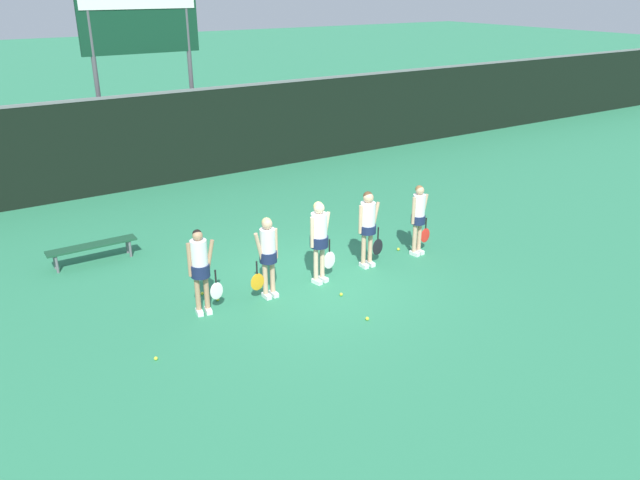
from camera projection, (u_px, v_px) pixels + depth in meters
The scene contains 15 objects.
ground_plane at pixel (318, 280), 13.38m from camera, with size 140.00×140.00×0.00m, color #2D7F56.
fence_windscreen at pixel (174, 137), 19.35m from camera, with size 60.00×0.08×2.89m.
scoreboard at pixel (142, 41), 18.80m from camera, with size 3.60×0.15×5.50m.
bench_courtside at pixel (92, 247), 14.07m from camera, with size 1.97×0.36×0.44m.
player_0 at pixel (200, 265), 11.68m from camera, with size 0.62×0.36×1.72m.
player_1 at pixel (268, 251), 12.31m from camera, with size 0.64×0.35×1.70m.
player_2 at pixel (319, 235), 12.90m from camera, with size 0.67×0.39×1.80m.
player_3 at pixel (368, 222), 13.65m from camera, with size 0.66×0.38×1.75m.
player_4 at pixel (419, 215), 14.30m from camera, with size 0.61×0.33×1.68m.
tennis_ball_0 at pixel (202, 293), 12.74m from camera, with size 0.07×0.07×0.07m, color #CCE033.
tennis_ball_1 at pixel (341, 294), 12.69m from camera, with size 0.07×0.07×0.07m, color #CCE033.
tennis_ball_2 at pixel (398, 249), 14.84m from camera, with size 0.07×0.07×0.07m, color #CCE033.
tennis_ball_3 at pixel (367, 319), 11.78m from camera, with size 0.07×0.07×0.07m, color #CCE033.
tennis_ball_4 at pixel (156, 358), 10.54m from camera, with size 0.07×0.07×0.07m, color #CCE033.
tennis_ball_5 at pixel (218, 299), 12.50m from camera, with size 0.07×0.07×0.07m, color #CCE033.
Camera 1 is at (-6.45, -10.15, 5.92)m, focal length 35.00 mm.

